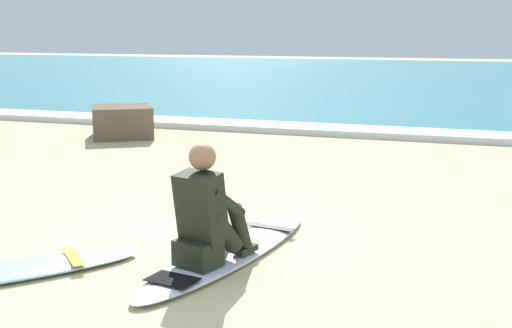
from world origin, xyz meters
The scene contains 6 objects.
ground_plane centered at (0.00, 0.00, 0.00)m, with size 80.00×80.00×0.00m, color beige.
sea centered at (0.00, 20.41, 0.05)m, with size 80.00×28.00×0.10m, color teal.
breaking_foam centered at (0.00, 6.71, 0.06)m, with size 80.00×0.90×0.11m, color white.
surfboard_main centered at (0.36, -0.29, 0.04)m, with size 0.96×2.60×0.08m.
surfer_seated centered at (0.31, -0.64, 0.44)m, with size 0.52×0.76×0.95m.
shoreline_rock centered at (-3.71, 5.06, 0.27)m, with size 1.01×1.01×0.54m, color brown.
Camera 1 is at (2.30, -5.33, 1.87)m, focal length 47.61 mm.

